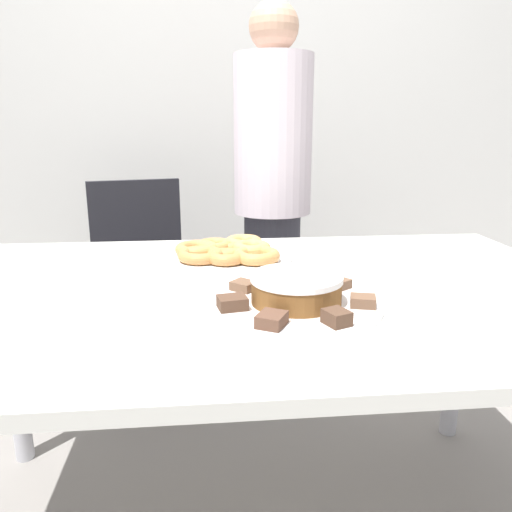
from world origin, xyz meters
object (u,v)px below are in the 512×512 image
Objects in this scene: plate_donuts at (226,258)px; frosted_cake at (296,288)px; person_standing at (272,197)px; napkin at (494,279)px; office_chair_left at (143,292)px; plate_cake at (296,304)px.

frosted_cake is at bearing -71.53° from plate_donuts.
person_standing reaches higher than frosted_cake.
plate_donuts is (-0.21, -0.64, -0.08)m from person_standing.
office_chair_left is at bearing 134.95° from napkin.
napkin is at bearing 14.44° from frosted_cake.
plate_donuts reaches higher than napkin.
plate_donuts is 0.41m from frosted_cake.
plate_cake and plate_donuts have the same top height.
person_standing is 1.03m from frosted_cake.
frosted_cake reaches higher than plate_cake.
person_standing is 0.99m from napkin.
napkin is (0.98, -0.98, 0.33)m from office_chair_left.
plate_cake is at bearing -80.38° from office_chair_left.
napkin is (0.43, -0.89, -0.08)m from person_standing.
plate_cake is 0.03m from frosted_cake.
napkin is at bearing -64.27° from person_standing.
plate_donuts is at bearing 158.27° from napkin.
office_chair_left reaches higher than plate_cake.
plate_cake is at bearing -165.56° from napkin.
plate_cake is at bearing -94.64° from person_standing.
napkin is at bearing -21.73° from plate_donuts.
office_chair_left is at bearing 112.70° from frosted_cake.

